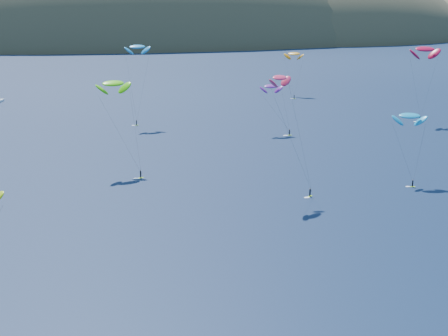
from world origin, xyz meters
TOP-DOWN VIEW (x-y plane):
  - island at (39.40, 562.36)m, footprint 730.00×300.00m
  - kitesurfer_3 at (-10.14, 117.59)m, footprint 10.74×15.37m
  - kitesurfer_4 at (-0.69, 171.79)m, footprint 8.73×7.37m
  - kitesurfer_5 at (56.99, 93.41)m, footprint 8.29×9.58m
  - kitesurfer_6 at (39.20, 149.70)m, footprint 8.65×8.75m
  - kitesurfer_8 at (95.04, 158.02)m, footprint 11.80×6.94m
  - kitesurfer_9 at (24.69, 90.88)m, footprint 9.98×9.76m
  - kitesurfer_11 at (68.34, 219.52)m, footprint 9.00×16.23m

SIDE VIEW (x-z plane):
  - island at x=39.40m, z-range -115.74..94.26m
  - kitesurfer_6 at x=39.20m, z-range 6.16..22.59m
  - kitesurfer_5 at x=56.99m, z-range 6.55..23.97m
  - kitesurfer_11 at x=68.34m, z-range 7.46..27.04m
  - kitesurfer_3 at x=-10.14m, z-range 9.39..33.11m
  - kitesurfer_8 at x=95.04m, z-range 10.52..37.90m
  - kitesurfer_9 at x=24.69m, z-range 11.64..38.84m
  - kitesurfer_4 at x=-0.69m, z-range 11.53..39.26m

